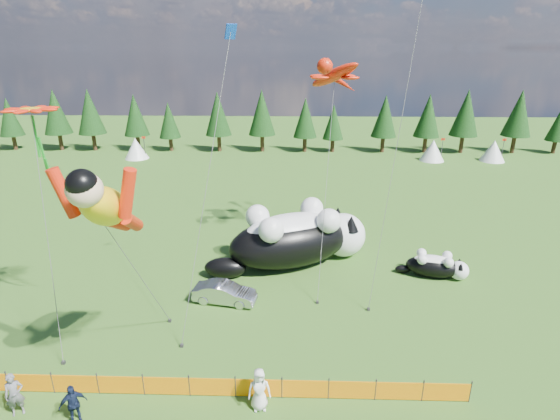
{
  "coord_description": "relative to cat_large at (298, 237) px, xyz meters",
  "views": [
    {
      "loc": [
        3.37,
        -17.87,
        14.22
      ],
      "look_at": [
        2.71,
        4.0,
        6.08
      ],
      "focal_mm": 28.0,
      "sensor_mm": 36.0,
      "label": 1
    }
  ],
  "objects": [
    {
      "name": "festival_tents",
      "position": [
        7.23,
        30.37,
        -0.62
      ],
      "size": [
        50.0,
        3.2,
        2.8
      ],
      "primitive_type": null,
      "color": "white",
      "rests_on": "ground"
    },
    {
      "name": "cat_large",
      "position": [
        0.0,
        0.0,
        0.0
      ],
      "size": [
        11.17,
        7.37,
        4.26
      ],
      "rotation": [
        0.0,
        0.0,
        0.42
      ],
      "color": "black",
      "rests_on": "ground"
    },
    {
      "name": "safety_fence",
      "position": [
        -3.77,
        -12.63,
        -1.52
      ],
      "size": [
        22.06,
        0.06,
        1.1
      ],
      "color": "#262626",
      "rests_on": "ground"
    },
    {
      "name": "tree_line",
      "position": [
        -3.77,
        35.37,
        1.98
      ],
      "size": [
        90.0,
        4.0,
        8.0
      ],
      "primitive_type": null,
      "color": "black",
      "rests_on": "ground"
    },
    {
      "name": "ground",
      "position": [
        -3.77,
        -9.63,
        -2.02
      ],
      "size": [
        160.0,
        160.0,
        0.0
      ],
      "primitive_type": "plane",
      "color": "#0E370A",
      "rests_on": "ground"
    },
    {
      "name": "superhero_kite",
      "position": [
        -7.42,
        -12.34,
        6.62
      ],
      "size": [
        5.23,
        7.96,
        11.5
      ],
      "color": "yellow",
      "rests_on": "ground"
    },
    {
      "name": "cat_small",
      "position": [
        9.1,
        -1.61,
        -1.23
      ],
      "size": [
        4.61,
        2.36,
        1.68
      ],
      "rotation": [
        0.0,
        0.0,
        -0.22
      ],
      "color": "black",
      "rests_on": "ground"
    },
    {
      "name": "spectator_e",
      "position": [
        -1.69,
        -13.23,
        -1.05
      ],
      "size": [
        1.03,
        0.74,
        1.95
      ],
      "primitive_type": "imported",
      "rotation": [
        0.0,
        0.0,
        0.14
      ],
      "color": "silver",
      "rests_on": "ground"
    },
    {
      "name": "diamond_kite_a",
      "position": [
        -3.59,
        -5.1,
        12.19
      ],
      "size": [
        3.03,
        4.9,
        15.99
      ],
      "color": "#0C43BF",
      "rests_on": "ground"
    },
    {
      "name": "spectator_c",
      "position": [
        -9.06,
        -14.19,
        -1.12
      ],
      "size": [
        1.18,
        1.05,
        1.81
      ],
      "primitive_type": "imported",
      "rotation": [
        0.0,
        0.0,
        0.6
      ],
      "color": "#131C36",
      "rests_on": "ground"
    },
    {
      "name": "flower_kite",
      "position": [
        -12.18,
        -7.98,
        9.44
      ],
      "size": [
        2.81,
        4.31,
        11.86
      ],
      "color": "red",
      "rests_on": "ground"
    },
    {
      "name": "gecko_kite",
      "position": [
        2.29,
        3.12,
        10.48
      ],
      "size": [
        6.57,
        11.94,
        14.94
      ],
      "color": "red",
      "rests_on": "ground"
    },
    {
      "name": "spectator_a",
      "position": [
        -11.65,
        -13.82,
        -1.04
      ],
      "size": [
        0.85,
        0.75,
        1.96
      ],
      "primitive_type": "imported",
      "rotation": [
        0.0,
        0.0,
        0.49
      ],
      "color": "slate",
      "rests_on": "ground"
    },
    {
      "name": "car",
      "position": [
        -4.36,
        -5.14,
        -1.4
      ],
      "size": [
        3.92,
        1.92,
        1.24
      ],
      "primitive_type": "imported",
      "rotation": [
        0.0,
        0.0,
        1.4
      ],
      "color": "silver",
      "rests_on": "ground"
    }
  ]
}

